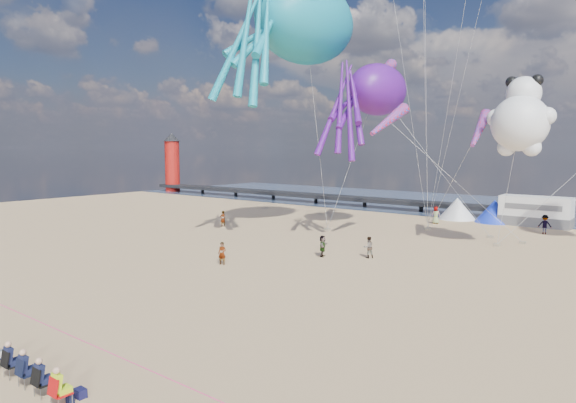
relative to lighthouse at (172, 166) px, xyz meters
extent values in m
plane|color=tan|center=(56.00, -44.00, -4.50)|extent=(120.00, 120.00, 0.00)
plane|color=#344664|center=(56.00, 11.00, -4.48)|extent=(120.00, 120.00, 0.00)
cube|color=black|center=(28.00, 0.00, -3.50)|extent=(60.00, 3.00, 0.50)
cylinder|color=#A5140F|center=(0.00, 0.00, 0.00)|extent=(2.60, 2.60, 9.00)
cube|color=silver|center=(62.00, -4.00, -3.00)|extent=(6.60, 2.50, 3.00)
cone|color=white|center=(54.00, -4.00, -3.30)|extent=(4.00, 4.00, 2.40)
cone|color=#1933CC|center=(58.00, -4.00, -3.30)|extent=(4.00, 4.00, 2.40)
cube|color=#121239|center=(59.70, -51.57, -4.35)|extent=(0.38, 0.28, 0.30)
cylinder|color=#F2338C|center=(56.00, -49.00, -4.48)|extent=(34.00, 0.03, 0.03)
imported|color=tan|center=(49.75, -35.74, -3.74)|extent=(0.65, 0.54, 1.53)
imported|color=#7F6659|center=(56.44, -27.75, -3.73)|extent=(0.84, 0.90, 1.54)
imported|color=#7F6659|center=(63.91, -8.82, -3.61)|extent=(1.01, 0.87, 1.78)
imported|color=#7F6659|center=(53.60, -29.40, -3.72)|extent=(0.71, 0.98, 1.55)
imported|color=#7F6659|center=(37.75, -24.02, -3.70)|extent=(0.71, 1.54, 1.60)
imported|color=#7F6659|center=(53.55, -8.76, -3.60)|extent=(0.77, 0.66, 1.80)
cube|color=gray|center=(47.26, -19.46, -4.39)|extent=(0.50, 0.35, 0.22)
cube|color=gray|center=(60.69, -14.01, -4.39)|extent=(0.50, 0.35, 0.22)
cube|color=gray|center=(62.31, -17.48, -4.39)|extent=(0.50, 0.35, 0.22)
cube|color=gray|center=(63.62, -15.12, -4.39)|extent=(0.50, 0.35, 0.22)
cube|color=gray|center=(54.53, -13.01, -4.39)|extent=(0.50, 0.35, 0.22)
camera|label=1|loc=(74.49, -59.55, 3.37)|focal=32.00mm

